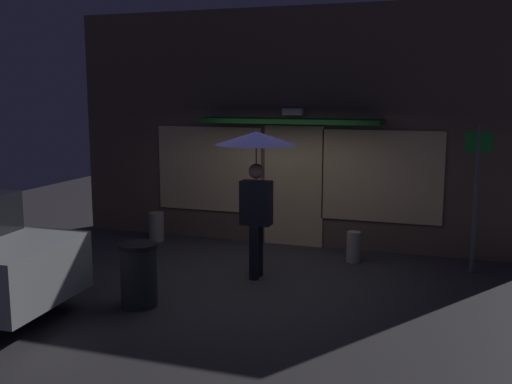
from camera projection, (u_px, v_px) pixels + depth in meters
The scene contains 7 objects.
ground_plane at pixel (254, 279), 9.18m from camera, with size 18.00×18.00×0.00m, color #38353A.
building_facade at pixel (296, 130), 11.02m from camera, with size 8.65×1.00×4.29m.
person_with_umbrella at pixel (256, 162), 8.95m from camera, with size 1.21×1.21×2.22m.
street_sign_post at pixel (476, 190), 9.28m from camera, with size 0.40×0.07×2.30m.
sidewalk_bollard at pixel (354, 247), 10.05m from camera, with size 0.23×0.23×0.51m, color #B2A899.
sidewalk_bollard_2 at pixel (157, 227), 11.46m from camera, with size 0.28×0.28×0.55m, color #9E998E.
trash_bin at pixel (139, 275), 7.95m from camera, with size 0.50×0.50×0.84m.
Camera 1 is at (2.90, -8.36, 2.79)m, focal length 42.52 mm.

